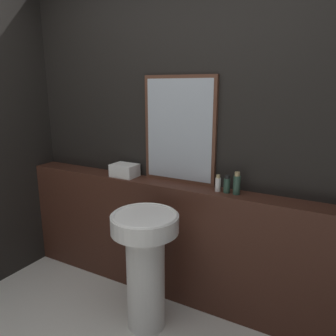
# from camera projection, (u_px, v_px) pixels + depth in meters

# --- Properties ---
(wall_back) EXTENTS (8.00, 0.06, 2.50)m
(wall_back) POSITION_uv_depth(u_px,v_px,m) (182.00, 139.00, 2.49)
(wall_back) COLOR black
(wall_back) RESTS_ON ground_plane
(vanity_counter) EXTENTS (2.79, 0.20, 0.93)m
(vanity_counter) POSITION_uv_depth(u_px,v_px,m) (174.00, 241.00, 2.57)
(vanity_counter) COLOR #422319
(vanity_counter) RESTS_ON ground_plane
(pedestal_sink) EXTENTS (0.45, 0.45, 0.84)m
(pedestal_sink) POSITION_uv_depth(u_px,v_px,m) (145.00, 259.00, 2.20)
(pedestal_sink) COLOR white
(pedestal_sink) RESTS_ON ground_plane
(mirror) EXTENTS (0.58, 0.03, 0.80)m
(mirror) POSITION_uv_depth(u_px,v_px,m) (179.00, 130.00, 2.43)
(mirror) COLOR #563323
(mirror) RESTS_ON vanity_counter
(towel_stack) EXTENTS (0.21, 0.16, 0.10)m
(towel_stack) POSITION_uv_depth(u_px,v_px,m) (125.00, 170.00, 2.66)
(towel_stack) COLOR white
(towel_stack) RESTS_ON vanity_counter
(shampoo_bottle) EXTENTS (0.04, 0.04, 0.12)m
(shampoo_bottle) POSITION_uv_depth(u_px,v_px,m) (218.00, 184.00, 2.28)
(shampoo_bottle) COLOR white
(shampoo_bottle) RESTS_ON vanity_counter
(conditioner_bottle) EXTENTS (0.04, 0.04, 0.12)m
(conditioner_bottle) POSITION_uv_depth(u_px,v_px,m) (227.00, 185.00, 2.25)
(conditioner_bottle) COLOR #2D4C3D
(conditioner_bottle) RESTS_ON vanity_counter
(lotion_bottle) EXTENTS (0.05, 0.05, 0.16)m
(lotion_bottle) POSITION_uv_depth(u_px,v_px,m) (237.00, 184.00, 2.21)
(lotion_bottle) COLOR #2D4C3D
(lotion_bottle) RESTS_ON vanity_counter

